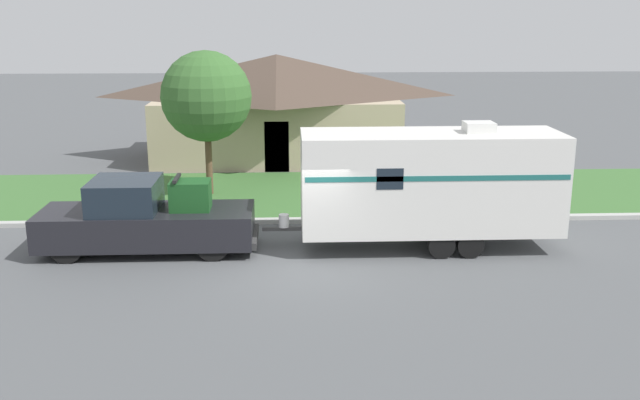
{
  "coord_description": "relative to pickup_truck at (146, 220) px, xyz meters",
  "views": [
    {
      "loc": [
        -0.34,
        -17.69,
        6.44
      ],
      "look_at": [
        0.53,
        1.24,
        1.4
      ],
      "focal_mm": 40.0,
      "sensor_mm": 36.0,
      "label": 1
    }
  ],
  "objects": [
    {
      "name": "ground_plane",
      "position": [
        4.26,
        -1.24,
        -0.9
      ],
      "size": [
        120.0,
        120.0,
        0.0
      ],
      "primitive_type": "plane",
      "color": "#515456"
    },
    {
      "name": "tree_in_yard",
      "position": [
        1.09,
        6.26,
        2.63
      ],
      "size": [
        3.18,
        3.18,
        5.14
      ],
      "color": "brown",
      "rests_on": "ground_plane"
    },
    {
      "name": "pickup_truck",
      "position": [
        0.0,
        0.0,
        0.0
      ],
      "size": [
        5.92,
        2.06,
        2.1
      ],
      "color": "black",
      "rests_on": "ground_plane"
    },
    {
      "name": "mailbox",
      "position": [
        7.52,
        3.38,
        0.11
      ],
      "size": [
        0.48,
        0.2,
        1.32
      ],
      "color": "brown",
      "rests_on": "ground_plane"
    },
    {
      "name": "lawn_strip",
      "position": [
        4.26,
        6.16,
        -0.89
      ],
      "size": [
        80.0,
        7.0,
        0.03
      ],
      "color": "#3D6B33",
      "rests_on": "ground_plane"
    },
    {
      "name": "curb_strip",
      "position": [
        4.26,
        2.51,
        -0.83
      ],
      "size": [
        80.0,
        0.3,
        0.14
      ],
      "color": "#ADADA8",
      "rests_on": "ground_plane"
    },
    {
      "name": "travel_trailer",
      "position": [
        7.84,
        -0.0,
        0.98
      ],
      "size": [
        8.2,
        2.22,
        3.53
      ],
      "color": "black",
      "rests_on": "ground_plane"
    },
    {
      "name": "house_across_street",
      "position": [
        3.48,
        12.88,
        1.48
      ],
      "size": [
        11.33,
        6.59,
        4.6
      ],
      "color": "tan",
      "rests_on": "ground_plane"
    }
  ]
}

